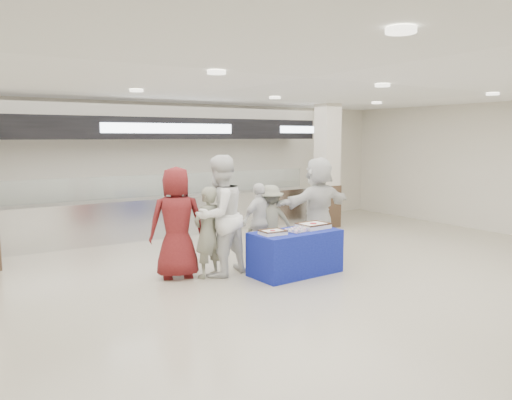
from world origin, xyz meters
TOP-DOWN VIEW (x-y plane):
  - ground at (0.00, 0.00)m, footprint 14.00×14.00m
  - serving_line at (0.00, 5.40)m, footprint 8.70×0.85m
  - column_right at (4.00, 4.20)m, footprint 0.55×0.55m
  - display_table at (0.53, 0.97)m, footprint 1.59×0.86m
  - sheet_cake_left at (0.03, 0.94)m, footprint 0.41×0.32m
  - sheet_cake_right at (0.96, 1.02)m, footprint 0.55×0.44m
  - cupcake_tray at (0.54, 0.92)m, footprint 0.43×0.36m
  - civilian_maroon at (-1.28, 1.85)m, footprint 1.06×0.85m
  - soldier_a at (-0.84, 1.61)m, footprint 0.65×0.52m
  - chef_tall at (-0.60, 1.61)m, footprint 1.18×1.03m
  - chef_short at (0.64, 2.25)m, footprint 0.91×0.49m
  - soldier_b at (0.85, 2.21)m, footprint 1.05×0.83m
  - civilian_white at (1.80, 1.90)m, footprint 1.84×0.64m

SIDE VIEW (x-z plane):
  - ground at x=0.00m, z-range 0.00..0.00m
  - display_table at x=0.53m, z-range 0.00..0.75m
  - soldier_b at x=0.85m, z-range 0.00..1.43m
  - chef_short at x=0.64m, z-range 0.00..1.48m
  - soldier_a at x=-0.84m, z-range 0.00..1.54m
  - cupcake_tray at x=0.54m, z-range 0.75..0.81m
  - sheet_cake_left at x=0.03m, z-range 0.75..0.84m
  - sheet_cake_right at x=0.96m, z-range 0.75..0.86m
  - civilian_maroon at x=-1.28m, z-range 0.00..1.88m
  - civilian_white at x=1.80m, z-range 0.00..1.96m
  - chef_tall at x=-0.60m, z-range 0.00..2.06m
  - serving_line at x=0.00m, z-range -0.24..2.56m
  - column_right at x=4.00m, z-range -0.07..3.13m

